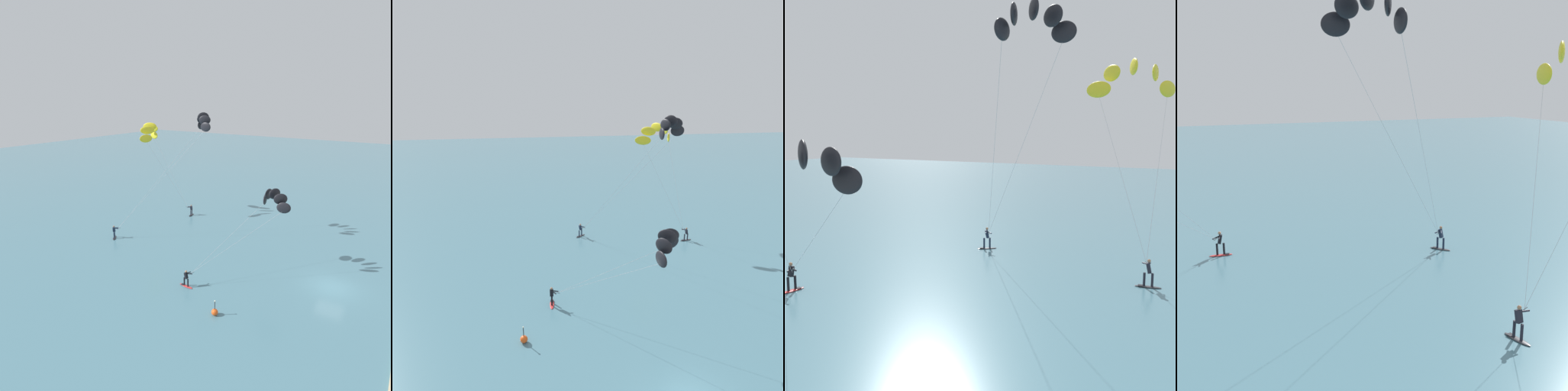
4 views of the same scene
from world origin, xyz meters
TOP-DOWN VIEW (x-y plane):
  - kitesurfer_nearshore at (0.04, 6.65)m, footprint 9.74×7.97m
  - kitesurfer_mid_water at (7.13, 27.81)m, footprint 6.39×7.69m
  - kitesurfer_far_out at (4.16, 17.79)m, footprint 10.19×10.91m

SIDE VIEW (x-z plane):
  - kitesurfer_nearshore at x=0.04m, z-range 2.89..11.53m
  - kitesurfer_mid_water at x=7.13m, z-range 5.16..18.98m
  - kitesurfer_far_out at x=4.16m, z-range 5.98..21.54m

